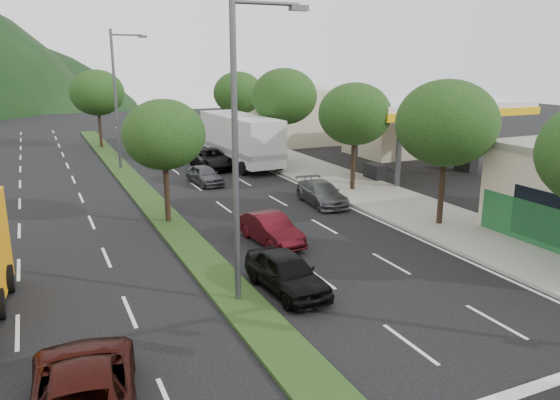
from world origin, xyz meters
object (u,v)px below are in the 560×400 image
tree_r_e (238,93)px  car_queue_f (164,146)px  streetlight_mid (118,93)px  car_queue_b (322,193)px  car_queue_c (271,229)px  tree_med_near (164,135)px  tree_med_far (97,93)px  streetlight_near (241,137)px  tree_r_b (447,123)px  motorhome (240,139)px  tree_r_c (355,114)px  tree_r_d (284,97)px  car_queue_a (287,273)px  car_queue_d (211,159)px  car_queue_e (205,175)px  suv_maroon (84,388)px

tree_r_e → car_queue_f: bearing=-166.9°
streetlight_mid → car_queue_b: (8.54, -14.94, -4.95)m
car_queue_c → tree_med_near: bearing=119.2°
tree_med_far → streetlight_near: (0.21, -36.00, 0.58)m
tree_r_b → tree_r_e: (0.00, 28.00, -0.14)m
car_queue_b → car_queue_f: (-4.27, 20.19, 0.06)m
car_queue_f → motorhome: 8.58m
tree_r_c → tree_r_d: size_ratio=0.90×
tree_med_near → motorhome: 15.75m
tree_r_c → car_queue_f: size_ratio=1.34×
car_queue_a → car_queue_f: size_ratio=0.86×
car_queue_b → car_queue_f: size_ratio=0.91×
tree_r_d → car_queue_f: tree_r_d is taller
tree_r_e → streetlight_mid: 13.73m
tree_med_far → tree_r_c: bearing=-63.4°
streetlight_near → car_queue_f: size_ratio=2.07×
car_queue_d → tree_med_far: bearing=118.2°
streetlight_mid → car_queue_f: streetlight_mid is taller
tree_med_near → car_queue_c: 7.09m
tree_med_near → tree_med_far: tree_med_far is taller
streetlight_mid → car_queue_b: bearing=-60.2°
car_queue_e → car_queue_d: bearing=61.6°
tree_med_far → car_queue_b: 27.73m
tree_r_b → car_queue_c: (-8.59, 1.06, -4.38)m
tree_r_b → tree_med_far: tree_r_b is taller
suv_maroon → car_queue_c: size_ratio=1.30×
tree_r_b → tree_r_c: 8.01m
tree_r_b → motorhome: (-3.29, 18.90, -3.00)m
tree_r_d → car_queue_a: (-10.16, -21.94, -4.47)m
tree_r_e → tree_r_b: bearing=-90.0°
tree_r_c → tree_med_far: bearing=116.6°
tree_r_b → car_queue_f: bearing=106.0°
streetlight_mid → car_queue_f: 8.35m
streetlight_mid → car_queue_a: bearing=-86.3°
streetlight_near → tree_med_near: bearing=91.2°
tree_r_e → car_queue_f: (-7.52, -1.75, -4.19)m
tree_r_b → tree_r_c: size_ratio=1.07×
streetlight_near → car_queue_d: bearing=75.0°
tree_r_c → car_queue_d: 12.74m
tree_r_e → car_queue_b: tree_r_e is taller
tree_r_b → car_queue_f: tree_r_b is taller
suv_maroon → car_queue_f: suv_maroon is taller
tree_med_far → motorhome: size_ratio=0.69×
tree_med_far → car_queue_b: bearing=-71.4°
car_queue_e → streetlight_near: bearing=-109.1°
suv_maroon → car_queue_f: size_ratio=1.08×
tree_r_d → car_queue_a: tree_r_d is taller
tree_r_b → tree_r_d: bearing=90.0°
tree_med_near → car_queue_c: tree_med_near is taller
car_queue_b → motorhome: bearing=94.9°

